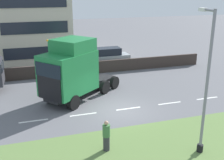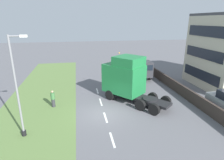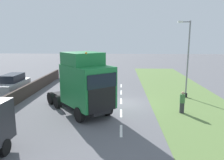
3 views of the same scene
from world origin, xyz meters
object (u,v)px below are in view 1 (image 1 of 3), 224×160
(lorry_cab, at_px, (71,71))
(parked_car, at_px, (107,58))
(lamp_post, at_px, (205,91))
(pedestrian, at_px, (106,136))

(lorry_cab, xyz_separation_m, parked_car, (8.06, -5.11, -1.29))
(parked_car, height_order, lamp_post, lamp_post)
(lorry_cab, distance_m, pedestrian, 7.42)
(lorry_cab, height_order, pedestrian, lorry_cab)
(parked_car, xyz_separation_m, pedestrian, (-15.31, 4.62, -0.20))
(lamp_post, bearing_deg, pedestrian, 71.66)
(lorry_cab, xyz_separation_m, lamp_post, (-8.74, -5.00, 1.00))
(lamp_post, height_order, pedestrian, lamp_post)
(lorry_cab, height_order, lamp_post, lamp_post)
(parked_car, bearing_deg, lamp_post, 179.91)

